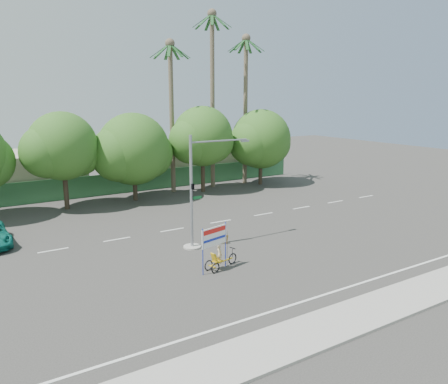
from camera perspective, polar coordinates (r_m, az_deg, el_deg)
ground at (r=25.57m, az=5.07°, el=-8.82°), size 120.00×120.00×0.00m
sidewalk_near at (r=20.57m, az=18.04°, el=-14.74°), size 50.00×2.40×0.12m
fence at (r=43.80m, az=-11.89°, el=1.30°), size 38.00×0.08×2.00m
building_left at (r=45.84m, az=-25.74°, el=2.09°), size 12.00×8.00×4.00m
building_right at (r=50.84m, az=-5.16°, el=3.95°), size 14.00×8.00×3.60m
tree_left at (r=38.00m, az=-20.40°, el=5.32°), size 6.66×5.60×8.07m
tree_center at (r=39.66m, az=-11.81°, el=5.24°), size 7.62×6.40×7.85m
tree_right at (r=42.44m, az=-2.88°, el=6.99°), size 6.90×5.80×8.36m
tree_far_right at (r=46.25m, az=4.80°, el=6.67°), size 7.38×6.20×7.94m
palm_tall at (r=44.58m, az=-1.53°, el=13.98°), size 3.73×3.79×17.45m
palm_mid at (r=46.69m, az=2.83°, el=12.59°), size 3.73×3.79×15.45m
palm_short at (r=42.48m, az=-6.89°, el=11.82°), size 3.73×3.79×14.45m
traffic_signal at (r=26.80m, az=-3.68°, el=-1.25°), size 4.72×1.10×7.00m
trike_billboard at (r=23.82m, az=-0.82°, el=-7.72°), size 2.57×0.96×2.58m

